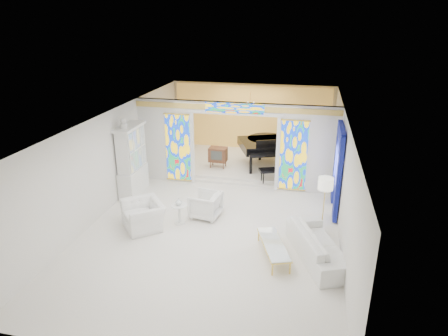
% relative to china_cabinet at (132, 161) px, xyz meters
% --- Properties ---
extents(floor, '(12.00, 12.00, 0.00)m').
position_rel_china_cabinet_xyz_m(floor, '(3.22, -0.60, -1.17)').
color(floor, silver).
rests_on(floor, ground).
extents(ceiling, '(7.00, 12.00, 0.02)m').
position_rel_china_cabinet_xyz_m(ceiling, '(3.22, -0.60, 1.83)').
color(ceiling, white).
rests_on(ceiling, wall_back).
extents(wall_back, '(7.00, 0.02, 3.00)m').
position_rel_china_cabinet_xyz_m(wall_back, '(3.22, 5.40, 0.33)').
color(wall_back, silver).
rests_on(wall_back, floor).
extents(wall_front, '(7.00, 0.02, 3.00)m').
position_rel_china_cabinet_xyz_m(wall_front, '(3.22, -6.60, 0.33)').
color(wall_front, silver).
rests_on(wall_front, floor).
extents(wall_left, '(0.02, 12.00, 3.00)m').
position_rel_china_cabinet_xyz_m(wall_left, '(-0.28, -0.60, 0.33)').
color(wall_left, silver).
rests_on(wall_left, floor).
extents(wall_right, '(0.02, 12.00, 3.00)m').
position_rel_china_cabinet_xyz_m(wall_right, '(6.72, -0.60, 0.33)').
color(wall_right, silver).
rests_on(wall_right, floor).
extents(partition_wall, '(7.00, 0.22, 3.00)m').
position_rel_china_cabinet_xyz_m(partition_wall, '(3.22, 1.40, 0.48)').
color(partition_wall, silver).
rests_on(partition_wall, floor).
extents(stained_glass_left, '(0.90, 0.04, 2.40)m').
position_rel_china_cabinet_xyz_m(stained_glass_left, '(1.19, 1.29, 0.13)').
color(stained_glass_left, gold).
rests_on(stained_glass_left, partition_wall).
extents(stained_glass_right, '(0.90, 0.04, 2.40)m').
position_rel_china_cabinet_xyz_m(stained_glass_right, '(5.25, 1.29, 0.13)').
color(stained_glass_right, gold).
rests_on(stained_glass_right, partition_wall).
extents(stained_glass_transom, '(2.00, 0.04, 0.34)m').
position_rel_china_cabinet_xyz_m(stained_glass_transom, '(3.22, 1.29, 1.65)').
color(stained_glass_transom, gold).
rests_on(stained_glass_transom, partition_wall).
extents(alcove_platform, '(6.80, 3.80, 0.18)m').
position_rel_china_cabinet_xyz_m(alcove_platform, '(3.22, 3.50, -1.08)').
color(alcove_platform, silver).
rests_on(alcove_platform, floor).
extents(gold_curtain_back, '(6.70, 0.10, 2.90)m').
position_rel_china_cabinet_xyz_m(gold_curtain_back, '(3.22, 5.28, 0.33)').
color(gold_curtain_back, '#EBB451').
rests_on(gold_curtain_back, wall_back).
extents(chandelier, '(0.48, 0.48, 0.30)m').
position_rel_china_cabinet_xyz_m(chandelier, '(3.42, 3.40, 1.38)').
color(chandelier, gold).
rests_on(chandelier, ceiling).
extents(blue_drapes, '(0.14, 1.85, 2.65)m').
position_rel_china_cabinet_xyz_m(blue_drapes, '(6.62, 0.10, 0.41)').
color(blue_drapes, navy).
rests_on(blue_drapes, wall_right).
extents(china_cabinet, '(0.56, 1.46, 2.72)m').
position_rel_china_cabinet_xyz_m(china_cabinet, '(0.00, 0.00, 0.00)').
color(china_cabinet, silver).
rests_on(china_cabinet, floor).
extents(armchair_left, '(1.54, 1.56, 0.77)m').
position_rel_china_cabinet_xyz_m(armchair_left, '(1.27, -2.15, -0.79)').
color(armchair_left, silver).
rests_on(armchair_left, floor).
extents(armchair_right, '(0.96, 0.94, 0.77)m').
position_rel_china_cabinet_xyz_m(armchair_right, '(2.83, -1.15, -0.78)').
color(armchair_right, white).
rests_on(armchair_right, floor).
extents(sofa, '(1.82, 2.65, 0.72)m').
position_rel_china_cabinet_xyz_m(sofa, '(6.17, -2.66, -0.81)').
color(sofa, silver).
rests_on(sofa, floor).
extents(side_table, '(0.61, 0.61, 0.59)m').
position_rel_china_cabinet_xyz_m(side_table, '(2.18, -1.70, -0.79)').
color(side_table, silver).
rests_on(side_table, floor).
extents(vase, '(0.21, 0.21, 0.20)m').
position_rel_china_cabinet_xyz_m(vase, '(2.18, -1.70, -0.48)').
color(vase, white).
rests_on(vase, side_table).
extents(coffee_table, '(1.04, 1.73, 0.37)m').
position_rel_china_cabinet_xyz_m(coffee_table, '(5.04, -2.86, -0.83)').
color(coffee_table, silver).
rests_on(coffee_table, floor).
extents(floor_lamp, '(0.47, 0.47, 1.67)m').
position_rel_china_cabinet_xyz_m(floor_lamp, '(6.23, -1.42, 0.26)').
color(floor_lamp, gold).
rests_on(floor_lamp, floor).
extents(grand_piano, '(2.26, 3.42, 1.22)m').
position_rel_china_cabinet_xyz_m(grand_piano, '(4.06, 3.28, -0.16)').
color(grand_piano, black).
rests_on(grand_piano, alcove_platform).
extents(tv_console, '(0.69, 0.49, 0.78)m').
position_rel_china_cabinet_xyz_m(tv_console, '(2.33, 2.60, -0.48)').
color(tv_console, '#54301E').
rests_on(tv_console, alcove_platform).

